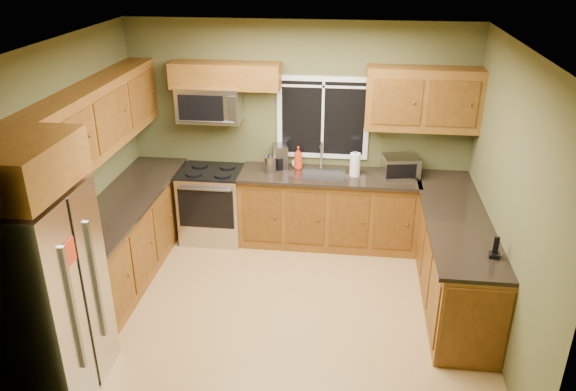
% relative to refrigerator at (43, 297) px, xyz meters
% --- Properties ---
extents(floor, '(4.20, 4.20, 0.00)m').
position_rel_refrigerator_xyz_m(floor, '(1.74, 1.30, -0.90)').
color(floor, '#A17D47').
rests_on(floor, ground).
extents(ceiling, '(4.20, 4.20, 0.00)m').
position_rel_refrigerator_xyz_m(ceiling, '(1.74, 1.30, 1.80)').
color(ceiling, white).
rests_on(ceiling, back_wall).
extents(back_wall, '(4.20, 0.00, 4.20)m').
position_rel_refrigerator_xyz_m(back_wall, '(1.74, 3.10, 0.45)').
color(back_wall, '#4F502B').
rests_on(back_wall, ground).
extents(front_wall, '(4.20, 0.00, 4.20)m').
position_rel_refrigerator_xyz_m(front_wall, '(1.74, -0.50, 0.45)').
color(front_wall, '#4F502B').
rests_on(front_wall, ground).
extents(left_wall, '(0.00, 3.60, 3.60)m').
position_rel_refrigerator_xyz_m(left_wall, '(-0.36, 1.30, 0.45)').
color(left_wall, '#4F502B').
rests_on(left_wall, ground).
extents(right_wall, '(0.00, 3.60, 3.60)m').
position_rel_refrigerator_xyz_m(right_wall, '(3.84, 1.30, 0.45)').
color(right_wall, '#4F502B').
rests_on(right_wall, ground).
extents(window, '(1.12, 0.03, 1.02)m').
position_rel_refrigerator_xyz_m(window, '(2.04, 3.08, 0.65)').
color(window, white).
rests_on(window, back_wall).
extents(base_cabinets_left, '(0.60, 2.65, 0.90)m').
position_rel_refrigerator_xyz_m(base_cabinets_left, '(-0.06, 1.78, -0.45)').
color(base_cabinets_left, brown).
rests_on(base_cabinets_left, ground).
extents(countertop_left, '(0.65, 2.65, 0.04)m').
position_rel_refrigerator_xyz_m(countertop_left, '(-0.04, 1.78, 0.02)').
color(countertop_left, black).
rests_on(countertop_left, base_cabinets_left).
extents(base_cabinets_back, '(2.17, 0.60, 0.90)m').
position_rel_refrigerator_xyz_m(base_cabinets_back, '(2.15, 2.80, -0.45)').
color(base_cabinets_back, brown).
rests_on(base_cabinets_back, ground).
extents(countertop_back, '(2.17, 0.65, 0.04)m').
position_rel_refrigerator_xyz_m(countertop_back, '(2.15, 2.78, 0.02)').
color(countertop_back, black).
rests_on(countertop_back, base_cabinets_back).
extents(base_cabinets_peninsula, '(0.60, 2.52, 0.90)m').
position_rel_refrigerator_xyz_m(base_cabinets_peninsula, '(3.54, 1.84, -0.45)').
color(base_cabinets_peninsula, brown).
rests_on(base_cabinets_peninsula, ground).
extents(countertop_peninsula, '(0.65, 2.50, 0.04)m').
position_rel_refrigerator_xyz_m(countertop_peninsula, '(3.51, 1.85, 0.02)').
color(countertop_peninsula, black).
rests_on(countertop_peninsula, base_cabinets_peninsula).
extents(upper_cabinets_left, '(0.33, 2.65, 0.72)m').
position_rel_refrigerator_xyz_m(upper_cabinets_left, '(-0.20, 1.78, 0.96)').
color(upper_cabinets_left, brown).
rests_on(upper_cabinets_left, left_wall).
extents(upper_cabinets_back_left, '(1.30, 0.33, 0.30)m').
position_rel_refrigerator_xyz_m(upper_cabinets_back_left, '(0.89, 2.94, 1.17)').
color(upper_cabinets_back_left, brown).
rests_on(upper_cabinets_back_left, back_wall).
extents(upper_cabinets_back_right, '(1.30, 0.33, 0.72)m').
position_rel_refrigerator_xyz_m(upper_cabinets_back_right, '(3.19, 2.94, 0.96)').
color(upper_cabinets_back_right, brown).
rests_on(upper_cabinets_back_right, back_wall).
extents(upper_cabinet_over_fridge, '(0.72, 0.90, 0.38)m').
position_rel_refrigerator_xyz_m(upper_cabinet_over_fridge, '(-0.00, 0.00, 1.13)').
color(upper_cabinet_over_fridge, brown).
rests_on(upper_cabinet_over_fridge, left_wall).
extents(refrigerator, '(0.74, 0.90, 1.80)m').
position_rel_refrigerator_xyz_m(refrigerator, '(0.00, 0.00, 0.00)').
color(refrigerator, '#B7B7BC').
rests_on(refrigerator, ground).
extents(range, '(0.76, 0.69, 0.94)m').
position_rel_refrigerator_xyz_m(range, '(0.69, 2.77, -0.43)').
color(range, '#B7B7BC').
rests_on(range, ground).
extents(microwave, '(0.76, 0.41, 0.42)m').
position_rel_refrigerator_xyz_m(microwave, '(0.69, 2.91, 0.83)').
color(microwave, '#B7B7BC').
rests_on(microwave, back_wall).
extents(sink, '(0.60, 0.42, 0.36)m').
position_rel_refrigerator_xyz_m(sink, '(2.04, 2.79, 0.05)').
color(sink, slate).
rests_on(sink, countertop_back).
extents(toaster_oven, '(0.46, 0.39, 0.26)m').
position_rel_refrigerator_xyz_m(toaster_oven, '(2.99, 2.81, 0.17)').
color(toaster_oven, '#B7B7BC').
rests_on(toaster_oven, countertop_back).
extents(coffee_maker, '(0.22, 0.26, 0.29)m').
position_rel_refrigerator_xyz_m(coffee_maker, '(1.53, 2.94, 0.17)').
color(coffee_maker, slate).
rests_on(coffee_maker, countertop_back).
extents(kettle, '(0.18, 0.18, 0.25)m').
position_rel_refrigerator_xyz_m(kettle, '(1.43, 2.77, 0.15)').
color(kettle, '#B7B7BC').
rests_on(kettle, countertop_back).
extents(paper_towel_roll, '(0.14, 0.14, 0.31)m').
position_rel_refrigerator_xyz_m(paper_towel_roll, '(2.45, 2.78, 0.18)').
color(paper_towel_roll, white).
rests_on(paper_towel_roll, countertop_back).
extents(soap_bottle_a, '(0.13, 0.13, 0.29)m').
position_rel_refrigerator_xyz_m(soap_bottle_a, '(1.76, 2.92, 0.18)').
color(soap_bottle_a, red).
rests_on(soap_bottle_a, countertop_back).
extents(soap_bottle_c, '(0.15, 0.15, 0.17)m').
position_rel_refrigerator_xyz_m(soap_bottle_c, '(1.74, 2.96, 0.12)').
color(soap_bottle_c, white).
rests_on(soap_bottle_c, countertop_back).
extents(cordless_phone, '(0.10, 0.10, 0.20)m').
position_rel_refrigerator_xyz_m(cordless_phone, '(3.72, 1.01, 0.10)').
color(cordless_phone, black).
rests_on(cordless_phone, countertop_peninsula).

